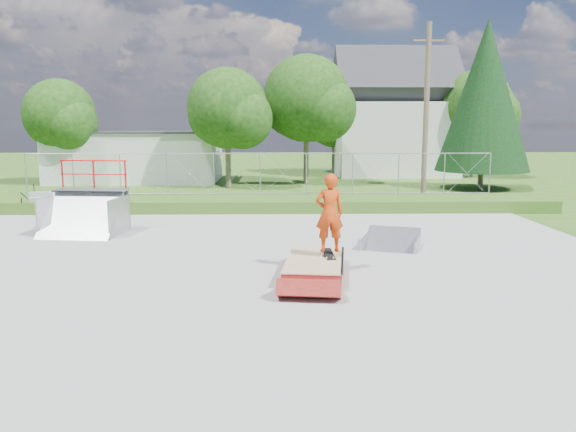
# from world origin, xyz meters

# --- Properties ---
(ground) EXTENTS (120.00, 120.00, 0.00)m
(ground) POSITION_xyz_m (0.00, 0.00, 0.00)
(ground) COLOR #2E5518
(ground) RESTS_ON ground
(concrete_pad) EXTENTS (20.00, 16.00, 0.04)m
(concrete_pad) POSITION_xyz_m (0.00, 0.00, 0.02)
(concrete_pad) COLOR #9A9B98
(concrete_pad) RESTS_ON ground
(grass_berm) EXTENTS (24.00, 3.00, 0.50)m
(grass_berm) POSITION_xyz_m (0.00, 9.50, 0.25)
(grass_berm) COLOR #2E5518
(grass_berm) RESTS_ON ground
(grind_box) EXTENTS (1.63, 2.82, 0.40)m
(grind_box) POSITION_xyz_m (1.57, -1.01, 0.20)
(grind_box) COLOR maroon
(grind_box) RESTS_ON concrete_pad
(quarter_pipe) EXTENTS (2.56, 2.24, 2.34)m
(quarter_pipe) POSITION_xyz_m (-5.45, 4.01, 1.17)
(quarter_pipe) COLOR #9B9EA3
(quarter_pipe) RESTS_ON concrete_pad
(flat_bank_ramp) EXTENTS (1.94, 2.00, 0.46)m
(flat_bank_ramp) POSITION_xyz_m (3.97, 1.91, 0.23)
(flat_bank_ramp) COLOR #9B9EA3
(flat_bank_ramp) RESTS_ON concrete_pad
(skateboard) EXTENTS (0.28, 0.81, 0.13)m
(skateboard) POSITION_xyz_m (1.92, -0.74, 0.44)
(skateboard) COLOR black
(skateboard) RESTS_ON grind_box
(skater) EXTENTS (0.72, 0.52, 1.85)m
(skater) POSITION_xyz_m (1.92, -0.74, 1.37)
(skater) COLOR #C53B0E
(skater) RESTS_ON grind_box
(concrete_stairs) EXTENTS (1.50, 1.60, 0.80)m
(concrete_stairs) POSITION_xyz_m (-8.50, 8.70, 0.40)
(concrete_stairs) COLOR #9A9B98
(concrete_stairs) RESTS_ON ground
(chain_link_fence) EXTENTS (20.00, 0.06, 1.80)m
(chain_link_fence) POSITION_xyz_m (0.00, 10.50, 1.40)
(chain_link_fence) COLOR #929499
(chain_link_fence) RESTS_ON grass_berm
(utility_building_flat) EXTENTS (10.00, 6.00, 3.00)m
(utility_building_flat) POSITION_xyz_m (-8.00, 22.00, 1.50)
(utility_building_flat) COLOR #BABAB6
(utility_building_flat) RESTS_ON ground
(gable_house) EXTENTS (8.40, 6.08, 8.94)m
(gable_house) POSITION_xyz_m (9.00, 26.00, 3.84)
(gable_house) COLOR #BABAB6
(gable_house) RESTS_ON ground
(utility_pole) EXTENTS (0.24, 0.24, 8.00)m
(utility_pole) POSITION_xyz_m (7.50, 12.00, 4.00)
(utility_pole) COLOR brown
(utility_pole) RESTS_ON ground
(tree_left_near) EXTENTS (4.76, 4.48, 6.65)m
(tree_left_near) POSITION_xyz_m (-1.75, 17.83, 4.24)
(tree_left_near) COLOR brown
(tree_left_near) RESTS_ON ground
(tree_center) EXTENTS (5.44, 5.12, 7.60)m
(tree_center) POSITION_xyz_m (2.78, 19.81, 4.85)
(tree_center) COLOR brown
(tree_center) RESTS_ON ground
(tree_left_far) EXTENTS (4.42, 4.16, 6.18)m
(tree_left_far) POSITION_xyz_m (-11.77, 19.85, 3.94)
(tree_left_far) COLOR brown
(tree_left_far) RESTS_ON ground
(tree_right_far) EXTENTS (5.10, 4.80, 7.12)m
(tree_right_far) POSITION_xyz_m (14.27, 23.82, 4.54)
(tree_right_far) COLOR brown
(tree_right_far) RESTS_ON ground
(tree_back_mid) EXTENTS (4.08, 3.84, 5.70)m
(tree_back_mid) POSITION_xyz_m (5.21, 27.86, 3.63)
(tree_back_mid) COLOR brown
(tree_back_mid) RESTS_ON ground
(conifer_tree) EXTENTS (5.04, 5.04, 9.10)m
(conifer_tree) POSITION_xyz_m (12.00, 17.00, 5.05)
(conifer_tree) COLOR brown
(conifer_tree) RESTS_ON ground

